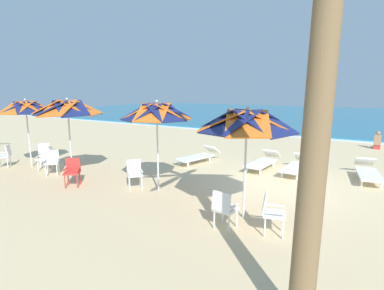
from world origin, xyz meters
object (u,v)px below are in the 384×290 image
at_px(plastic_chair_5, 45,153).
at_px(sun_lounger_1, 297,165).
at_px(plastic_chair_7, 46,157).
at_px(sun_lounger_0, 368,172).
at_px(beach_umbrella_3, 26,108).
at_px(plastic_chair_2, 134,172).
at_px(beach_umbrella_1, 157,113).
at_px(sun_lounger_3, 198,156).
at_px(plastic_chair_4, 52,161).
at_px(plastic_chair_3, 72,170).
at_px(sun_lounger_2, 263,161).
at_px(plastic_chair_1, 224,207).
at_px(beach_umbrella_0, 247,122).
at_px(plastic_chair_6, 5,155).
at_px(palm_tree_0, 324,33).
at_px(plastic_chair_0, 271,211).
at_px(beach_umbrella_2, 68,109).
at_px(beachgoer_seated, 377,143).

relative_size(plastic_chair_5, sun_lounger_1, 0.40).
height_order(plastic_chair_7, sun_lounger_0, plastic_chair_7).
height_order(beach_umbrella_3, sun_lounger_0, beach_umbrella_3).
relative_size(plastic_chair_2, sun_lounger_0, 0.39).
xyz_separation_m(beach_umbrella_1, sun_lounger_3, (-0.71, 3.54, -2.02)).
xyz_separation_m(beach_umbrella_1, plastic_chair_4, (-4.21, -0.60, -1.80)).
xyz_separation_m(plastic_chair_3, sun_lounger_2, (4.38, 5.03, -0.22)).
relative_size(plastic_chair_1, plastic_chair_7, 1.00).
bearing_deg(plastic_chair_2, plastic_chair_4, -173.20).
xyz_separation_m(beach_umbrella_0, plastic_chair_7, (-7.78, 0.09, -1.74)).
bearing_deg(sun_lounger_1, plastic_chair_6, -152.71).
relative_size(plastic_chair_1, beach_umbrella_1, 0.33).
xyz_separation_m(plastic_chair_4, sun_lounger_0, (9.45, 5.02, -0.22)).
distance_m(beach_umbrella_0, plastic_chair_3, 5.67).
bearing_deg(plastic_chair_5, sun_lounger_3, 35.24).
distance_m(sun_lounger_1, sun_lounger_2, 1.22).
relative_size(beach_umbrella_1, plastic_chair_5, 3.07).
bearing_deg(palm_tree_0, plastic_chair_7, 164.62).
bearing_deg(beach_umbrella_1, plastic_chair_5, 179.62).
xyz_separation_m(plastic_chair_7, sun_lounger_2, (6.80, 4.38, -0.22)).
bearing_deg(beach_umbrella_3, plastic_chair_7, 2.45).
height_order(plastic_chair_1, sun_lounger_2, plastic_chair_1).
bearing_deg(plastic_chair_6, plastic_chair_1, -1.57).
relative_size(plastic_chair_3, palm_tree_0, 0.15).
xyz_separation_m(plastic_chair_0, plastic_chair_4, (-7.80, 0.30, 0.00)).
distance_m(plastic_chair_0, beach_umbrella_3, 9.63).
bearing_deg(beach_umbrella_3, sun_lounger_0, 23.53).
xyz_separation_m(plastic_chair_0, plastic_chair_2, (-4.35, 0.71, 0.00)).
xyz_separation_m(beach_umbrella_2, sun_lounger_0, (8.53, 4.91, -2.05)).
xyz_separation_m(plastic_chair_0, plastic_chair_6, (-10.22, -0.07, 0.00)).
distance_m(beach_umbrella_1, beachgoer_seated, 12.31).
distance_m(beach_umbrella_2, plastic_chair_4, 2.06).
distance_m(beach_umbrella_3, plastic_chair_6, 2.01).
xyz_separation_m(plastic_chair_4, plastic_chair_7, (-0.73, 0.23, 0.00)).
bearing_deg(beach_umbrella_1, plastic_chair_1, -24.26).
height_order(plastic_chair_1, plastic_chair_7, same).
relative_size(plastic_chair_6, sun_lounger_0, 0.39).
relative_size(sun_lounger_0, sun_lounger_2, 1.01).
relative_size(beach_umbrella_0, plastic_chair_0, 2.98).
relative_size(beach_umbrella_2, sun_lounger_2, 1.22).
height_order(beach_umbrella_3, plastic_chair_5, beach_umbrella_3).
relative_size(plastic_chair_5, beachgoer_seated, 0.94).
relative_size(beach_umbrella_1, sun_lounger_0, 1.20).
height_order(beach_umbrella_1, sun_lounger_1, beach_umbrella_1).
bearing_deg(plastic_chair_0, beachgoer_seated, 80.43).
bearing_deg(plastic_chair_7, plastic_chair_3, -15.20).
relative_size(sun_lounger_1, sun_lounger_3, 0.98).
relative_size(plastic_chair_0, sun_lounger_2, 0.40).
bearing_deg(beach_umbrella_2, plastic_chair_4, -173.10).
distance_m(sun_lounger_0, sun_lounger_2, 3.42).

